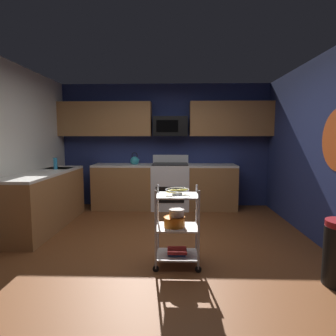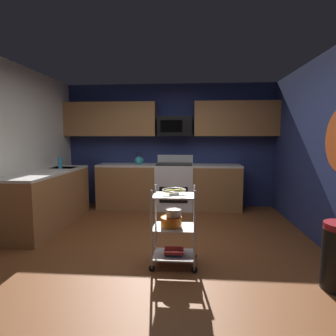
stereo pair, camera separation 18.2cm
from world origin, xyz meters
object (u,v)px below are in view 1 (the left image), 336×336
rolling_cart (177,227)px  dish_soap_bottle (55,163)px  book_stack (177,251)px  oven_range (170,186)px  mixing_bowl_large (174,221)px  mixing_bowl_small (177,212)px  microwave (170,126)px  kettle (135,161)px  fruit_bowl (177,191)px

rolling_cart → dish_soap_bottle: bearing=141.1°
rolling_cart → book_stack: size_ratio=4.05×
book_stack → dish_soap_bottle: (-2.14, 1.73, 0.86)m
rolling_cart → oven_range: bearing=93.1°
mixing_bowl_large → mixing_bowl_small: mixing_bowl_small is taller
microwave → mixing_bowl_large: size_ratio=2.78×
oven_range → rolling_cart: 2.65m
oven_range → dish_soap_bottle: dish_soap_bottle is taller
microwave → book_stack: bearing=-87.0°
mixing_bowl_small → kettle: 2.79m
oven_range → fruit_bowl: size_ratio=4.04×
rolling_cart → mixing_bowl_large: 0.07m
mixing_bowl_small → rolling_cart: bearing=-73.9°
book_stack → fruit_bowl: bearing=0.0°
fruit_bowl → dish_soap_bottle: 2.76m
book_stack → oven_range: bearing=93.1°
rolling_cart → mixing_bowl_large: (-0.03, -0.00, 0.07)m
oven_range → dish_soap_bottle: 2.27m
fruit_bowl → book_stack: fruit_bowl is taller
oven_range → mixing_bowl_small: size_ratio=6.04×
oven_range → microwave: microwave is taller
rolling_cart → dish_soap_bottle: 2.81m
fruit_bowl → dish_soap_bottle: size_ratio=1.36×
rolling_cart → fruit_bowl: size_ratio=3.36×
fruit_bowl → mixing_bowl_small: fruit_bowl is taller
microwave → mixing_bowl_large: 2.99m
oven_range → microwave: size_ratio=1.57×
kettle → dish_soap_bottle: (-1.26, -0.91, 0.02)m
oven_range → dish_soap_bottle: (-2.00, -0.92, 0.54)m
microwave → mixing_bowl_large: (0.11, -2.75, -1.18)m
rolling_cart → mixing_bowl_small: (-0.01, 0.02, 0.17)m
mixing_bowl_large → book_stack: bearing=0.0°
mixing_bowl_large → mixing_bowl_small: (0.03, 0.02, 0.10)m
oven_range → fruit_bowl: (0.14, -2.64, 0.40)m
kettle → dish_soap_bottle: 1.56m
dish_soap_bottle → mixing_bowl_small: bearing=-38.6°
microwave → kettle: size_ratio=2.65×
oven_range → mixing_bowl_small: (0.14, -2.62, 0.14)m
mixing_bowl_small → dish_soap_bottle: (-2.14, 1.71, 0.40)m
oven_range → mixing_bowl_large: oven_range is taller
mixing_bowl_large → book_stack: (0.03, 0.00, -0.36)m
mixing_bowl_large → book_stack: size_ratio=1.12×
rolling_cart → dish_soap_bottle: (-2.14, 1.73, 0.57)m
mixing_bowl_small → dish_soap_bottle: 2.76m
rolling_cart → mixing_bowl_large: bearing=-180.0°
rolling_cart → dish_soap_bottle: size_ratio=4.57×
rolling_cart → microwave: bearing=93.0°
fruit_bowl → kettle: kettle is taller
mixing_bowl_large → dish_soap_bottle: (-2.11, 1.73, 0.50)m
microwave → mixing_bowl_large: microwave is taller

